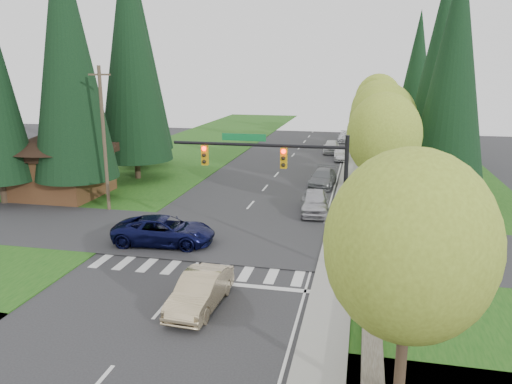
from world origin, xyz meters
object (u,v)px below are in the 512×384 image
(parked_car_e, at_px, (345,137))
(parked_car_d, at_px, (331,147))
(sedan_champagne, at_px, (200,291))
(parked_car_c, at_px, (341,154))
(parked_car_a, at_px, (315,202))
(suv_navy, at_px, (164,231))
(parked_car_b, at_px, (323,178))

(parked_car_e, bearing_deg, parked_car_d, -96.92)
(sedan_champagne, distance_m, parked_car_c, 36.38)
(sedan_champagne, relative_size, parked_car_a, 0.95)
(parked_car_a, distance_m, parked_car_e, 35.08)
(sedan_champagne, bearing_deg, parked_car_d, 89.04)
(parked_car_d, distance_m, parked_car_e, 9.54)
(parked_car_c, bearing_deg, sedan_champagne, -99.68)
(suv_navy, height_order, parked_car_c, suv_navy)
(parked_car_a, height_order, parked_car_d, parked_car_a)
(suv_navy, bearing_deg, parked_car_d, -16.30)
(suv_navy, xyz_separation_m, parked_car_e, (8.35, 43.18, -0.14))
(parked_car_a, relative_size, parked_car_d, 1.08)
(parked_car_e, bearing_deg, parked_car_c, -88.87)
(suv_navy, bearing_deg, parked_car_e, -15.28)
(parked_car_d, bearing_deg, parked_car_a, -89.43)
(suv_navy, distance_m, parked_car_b, 18.05)
(parked_car_d, bearing_deg, parked_car_e, 81.85)
(parked_car_b, bearing_deg, suv_navy, -111.60)
(sedan_champagne, height_order, parked_car_d, parked_car_d)
(suv_navy, distance_m, parked_car_a, 11.26)
(parked_car_d, bearing_deg, suv_navy, -102.86)
(suv_navy, xyz_separation_m, parked_car_d, (7.14, 33.72, -0.04))
(sedan_champagne, xyz_separation_m, parked_car_a, (3.31, 15.09, 0.07))
(sedan_champagne, xyz_separation_m, parked_car_e, (3.85, 50.16, -0.09))
(sedan_champagne, bearing_deg, parked_car_e, 88.37)
(parked_car_c, bearing_deg, parked_car_a, -95.30)
(parked_car_a, xyz_separation_m, parked_car_c, (0.74, 21.07, -0.10))
(parked_car_c, height_order, parked_car_e, parked_car_c)
(parked_car_c, bearing_deg, parked_car_e, 87.52)
(parked_car_a, xyz_separation_m, parked_car_b, (-0.17, 8.24, -0.10))
(parked_car_b, relative_size, parked_car_d, 1.11)
(suv_navy, bearing_deg, parked_car_c, -20.66)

